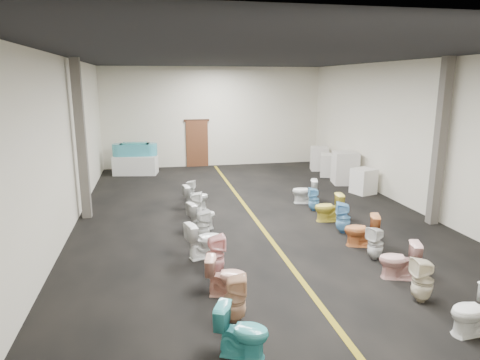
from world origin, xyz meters
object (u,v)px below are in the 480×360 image
(toilet_right_6, at_px, (343,218))
(bathtub, at_px, (135,149))
(appliance_crate_d, at_px, (319,159))
(toilet_right_1, at_px, (475,311))
(toilet_right_5, at_px, (361,230))
(toilet_left_2, at_px, (226,276))
(toilet_left_7, at_px, (196,205))
(toilet_left_6, at_px, (202,216))
(toilet_left_1, at_px, (235,299))
(toilet_left_5, at_px, (203,226))
(toilet_right_4, at_px, (375,243))
(toilet_right_2, at_px, (422,280))
(appliance_crate_b, at_px, (345,168))
(toilet_right_8, at_px, (314,199))
(toilet_left_4, at_px, (204,240))
(toilet_right_7, at_px, (329,208))
(appliance_crate_c, at_px, (330,165))
(toilet_left_9, at_px, (190,191))
(toilet_left_3, at_px, (215,255))
(toilet_left_0, at_px, (242,331))
(display_table, at_px, (136,165))
(appliance_crate_a, at_px, (364,181))
(toilet_right_3, at_px, (399,260))
(toilet_right_9, at_px, (305,191))
(toilet_left_8, at_px, (196,197))

(toilet_right_6, bearing_deg, bathtub, -126.88)
(appliance_crate_d, bearing_deg, toilet_right_1, -100.95)
(toilet_right_5, bearing_deg, toilet_left_2, -44.87)
(bathtub, distance_m, toilet_right_1, 14.31)
(appliance_crate_d, relative_size, toilet_left_7, 1.36)
(toilet_left_6, bearing_deg, toilet_left_1, 161.85)
(toilet_left_5, distance_m, toilet_right_4, 4.09)
(appliance_crate_d, bearing_deg, bathtub, 174.46)
(toilet_right_2, distance_m, toilet_right_4, 1.88)
(appliance_crate_d, bearing_deg, toilet_left_5, -128.85)
(appliance_crate_d, relative_size, toilet_right_4, 1.37)
(appliance_crate_b, bearing_deg, toilet_right_8, -128.27)
(toilet_left_4, xyz_separation_m, toilet_right_7, (3.74, 1.82, -0.02))
(bathtub, xyz_separation_m, toilet_right_5, (5.55, -9.44, -0.67))
(appliance_crate_c, bearing_deg, toilet_left_9, -156.65)
(toilet_left_3, bearing_deg, toilet_left_6, -4.82)
(toilet_right_8, bearing_deg, toilet_left_0, -15.70)
(toilet_left_7, height_order, toilet_right_4, toilet_left_7)
(appliance_crate_b, height_order, toilet_left_0, appliance_crate_b)
(display_table, height_order, toilet_left_3, toilet_left_3)
(toilet_left_5, height_order, toilet_right_2, toilet_right_2)
(appliance_crate_a, xyz_separation_m, toilet_left_5, (-6.07, -3.41, -0.06))
(display_table, bearing_deg, bathtub, 90.00)
(toilet_right_5, bearing_deg, appliance_crate_b, 177.79)
(toilet_left_7, bearing_deg, toilet_right_3, -131.01)
(display_table, height_order, toilet_left_1, toilet_left_1)
(toilet_left_0, height_order, toilet_right_2, toilet_right_2)
(toilet_left_2, relative_size, toilet_right_4, 1.01)
(toilet_left_2, xyz_separation_m, toilet_left_7, (-0.08, 4.73, -0.00))
(toilet_left_2, relative_size, toilet_right_7, 0.95)
(toilet_left_9, xyz_separation_m, toilet_right_7, (3.64, -2.90, 0.05))
(toilet_right_1, bearing_deg, toilet_left_7, -155.57)
(appliance_crate_b, relative_size, toilet_right_5, 1.53)
(toilet_right_1, xyz_separation_m, toilet_right_9, (-0.05, 7.52, 0.00))
(toilet_left_0, distance_m, toilet_left_5, 4.67)
(appliance_crate_b, distance_m, toilet_right_8, 3.97)
(toilet_left_2, bearing_deg, toilet_left_0, -168.75)
(display_table, distance_m, appliance_crate_a, 9.34)
(toilet_left_9, bearing_deg, toilet_right_9, -84.32)
(appliance_crate_b, distance_m, toilet_left_9, 6.19)
(toilet_left_9, relative_size, toilet_right_9, 0.86)
(toilet_left_2, distance_m, toilet_right_7, 5.09)
(toilet_left_8, relative_size, toilet_right_6, 0.93)
(toilet_left_3, xyz_separation_m, toilet_right_5, (3.64, 0.82, -0.02))
(toilet_left_5, height_order, toilet_right_3, toilet_right_3)
(toilet_left_3, bearing_deg, toilet_right_9, -41.88)
(toilet_right_8, distance_m, toilet_right_9, 0.84)
(toilet_right_8, relative_size, toilet_right_9, 0.90)
(appliance_crate_a, relative_size, appliance_crate_d, 0.86)
(toilet_left_2, relative_size, toilet_left_9, 1.10)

